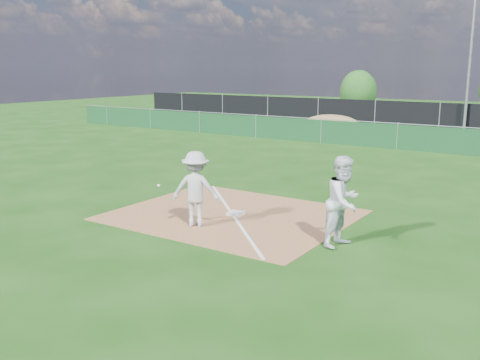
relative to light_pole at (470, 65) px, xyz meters
name	(u,v)px	position (x,y,z in m)	size (l,w,h in m)	color
ground	(358,165)	(-1.50, -12.70, -4.00)	(90.00, 90.00, 0.00)	#153E0D
infield_dirt	(232,215)	(-1.50, -21.70, -3.99)	(6.00, 5.00, 0.02)	brown
foul_line	(232,214)	(-1.50, -21.70, -3.98)	(0.08, 7.00, 0.01)	white
green_fence	(397,137)	(-1.50, -7.70, -3.40)	(44.00, 0.05, 1.20)	#0F391A
dirt_mound	(331,125)	(-6.50, -4.20, -3.42)	(3.38, 2.60, 1.17)	olive
black_fence	(439,118)	(-1.50, 0.30, -3.10)	(46.00, 0.04, 1.80)	black
parking_lot	(457,125)	(-1.50, 5.30, -4.00)	(46.00, 9.00, 0.01)	black
light_pole	(470,65)	(0.00, 0.00, 0.00)	(0.16, 0.16, 8.00)	slate
first_base	(236,213)	(-1.41, -21.67, -3.94)	(0.38, 0.38, 0.08)	silver
play_at_first	(196,189)	(-1.68, -23.03, -3.04)	(1.87, 1.13, 1.88)	silver
runner	(344,201)	(1.94, -22.38, -2.98)	(0.99, 0.77, 2.04)	silver
car_left	(387,110)	(-6.29, 4.98, -3.18)	(1.91, 4.75, 1.62)	#9A9DA1
car_mid	(458,115)	(-1.52, 5.72, -3.32)	(1.42, 4.08, 1.34)	black
tree_left	(358,91)	(-10.54, 10.18, -2.13)	(3.06, 3.06, 3.63)	#382316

